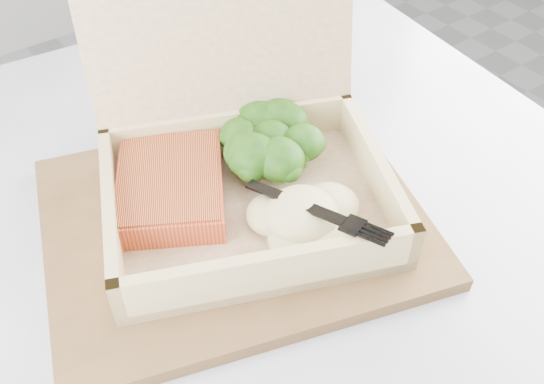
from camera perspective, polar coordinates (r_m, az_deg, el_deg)
cafe_table at (r=0.69m, az=-3.73°, el=-16.42°), size 0.91×0.91×0.74m
serving_tray at (r=0.55m, az=-3.62°, el=-2.71°), size 0.40×0.35×0.01m
takeout_container at (r=0.54m, az=-3.19°, el=5.06°), size 0.32×0.31×0.23m
salmon_fillet at (r=0.55m, az=-9.52°, el=0.50°), size 0.14×0.15×0.03m
broccoli_pile at (r=0.57m, az=-0.06°, el=4.55°), size 0.11×0.11×0.04m
mashed_potatoes at (r=0.51m, az=2.84°, el=-2.16°), size 0.10×0.09×0.04m
plastic_fork at (r=0.51m, az=0.45°, el=-0.05°), size 0.06×0.14×0.02m
receipt at (r=0.68m, az=-8.04°, el=6.98°), size 0.12×0.15×0.00m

